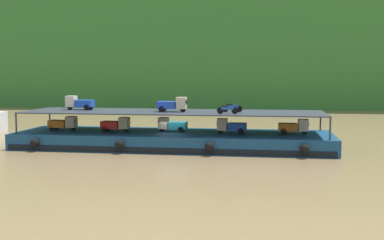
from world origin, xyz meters
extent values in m
plane|color=olive|center=(0.00, 0.00, 0.00)|extent=(400.00, 400.00, 0.00)
cube|color=#33702D|center=(0.00, 65.27, 19.19)|extent=(124.13, 29.16, 38.39)
cube|color=navy|center=(0.00, 0.00, 0.75)|extent=(29.98, 8.02, 1.50)
cube|color=black|center=(0.00, -4.03, 0.35)|extent=(29.38, 0.06, 0.50)
sphere|color=black|center=(-11.99, -4.25, 0.85)|extent=(0.80, 0.80, 0.80)
sphere|color=black|center=(-4.00, -4.25, 0.85)|extent=(0.80, 0.80, 0.80)
sphere|color=black|center=(4.00, -4.25, 0.85)|extent=(0.80, 0.80, 0.80)
sphere|color=black|center=(11.99, -4.25, 0.85)|extent=(0.80, 0.80, 0.80)
cylinder|color=#2D333D|center=(14.11, 3.53, 2.50)|extent=(0.16, 0.16, 2.00)
cylinder|color=#2D333D|center=(14.11, -3.53, 2.50)|extent=(0.16, 0.16, 2.00)
cylinder|color=#2D333D|center=(-14.11, 3.53, 2.50)|extent=(0.16, 0.16, 2.00)
cylinder|color=#2D333D|center=(-14.11, -3.53, 2.50)|extent=(0.16, 0.16, 2.00)
cube|color=#2D333D|center=(0.00, 0.00, 3.45)|extent=(28.38, 7.22, 0.10)
cube|color=orange|center=(-11.66, 0.15, 2.13)|extent=(1.71, 1.22, 0.70)
cube|color=beige|center=(-10.26, 0.13, 2.33)|extent=(0.91, 1.01, 1.10)
cube|color=#19232D|center=(-9.79, 0.12, 2.44)|extent=(0.05, 0.85, 0.38)
cylinder|color=black|center=(-10.11, 0.13, 1.78)|extent=(0.56, 0.15, 0.56)
cylinder|color=black|center=(-12.07, -0.38, 1.78)|extent=(0.56, 0.15, 0.56)
cylinder|color=black|center=(-12.06, 0.68, 1.78)|extent=(0.56, 0.15, 0.56)
cube|color=red|center=(-6.17, -0.11, 2.13)|extent=(1.71, 1.22, 0.70)
cube|color=#C6B793|center=(-4.77, -0.13, 2.33)|extent=(0.91, 1.01, 1.10)
cube|color=#19232D|center=(-4.30, -0.13, 2.44)|extent=(0.05, 0.85, 0.38)
cylinder|color=black|center=(-4.62, -0.13, 1.78)|extent=(0.56, 0.15, 0.56)
cylinder|color=black|center=(-6.58, -0.64, 1.78)|extent=(0.56, 0.15, 0.56)
cylinder|color=black|center=(-6.57, 0.42, 1.78)|extent=(0.56, 0.15, 0.56)
cube|color=teal|center=(0.41, 0.34, 2.13)|extent=(1.74, 1.26, 0.70)
cube|color=#C6B793|center=(-0.99, 0.38, 2.33)|extent=(0.93, 1.03, 1.10)
cube|color=#19232D|center=(-1.46, 0.40, 2.44)|extent=(0.07, 0.85, 0.38)
cylinder|color=black|center=(-1.14, 0.39, 1.78)|extent=(0.56, 0.16, 0.56)
cylinder|color=black|center=(0.83, 0.85, 1.78)|extent=(0.56, 0.16, 0.56)
cylinder|color=black|center=(0.80, -0.21, 1.78)|extent=(0.56, 0.16, 0.56)
cube|color=#1E47B7|center=(6.13, -0.07, 2.13)|extent=(1.76, 1.29, 0.70)
cube|color=beige|center=(4.73, 0.00, 2.33)|extent=(0.95, 1.04, 1.10)
cube|color=#19232D|center=(4.26, 0.02, 2.44)|extent=(0.08, 0.85, 0.38)
cylinder|color=black|center=(4.58, 0.01, 1.78)|extent=(0.57, 0.17, 0.56)
cylinder|color=black|center=(6.56, 0.44, 1.78)|extent=(0.57, 0.17, 0.56)
cylinder|color=black|center=(6.50, -0.62, 1.78)|extent=(0.57, 0.17, 0.56)
cube|color=orange|center=(10.80, 0.40, 2.13)|extent=(1.73, 1.25, 0.70)
cube|color=beige|center=(12.19, 0.44, 2.33)|extent=(0.93, 1.03, 1.10)
cube|color=#19232D|center=(12.66, 0.45, 2.44)|extent=(0.06, 0.85, 0.38)
cylinder|color=black|center=(12.34, 0.44, 1.78)|extent=(0.56, 0.16, 0.56)
cylinder|color=black|center=(10.41, -0.14, 1.78)|extent=(0.56, 0.16, 0.56)
cylinder|color=black|center=(10.38, 0.92, 1.78)|extent=(0.56, 0.16, 0.56)
cube|color=#1E47B7|center=(-9.07, 0.74, 4.13)|extent=(1.72, 1.22, 0.70)
cube|color=beige|center=(-10.47, 0.76, 4.33)|extent=(0.91, 1.01, 1.10)
cube|color=#19232D|center=(-10.94, 0.76, 4.44)|extent=(0.05, 0.85, 0.38)
cylinder|color=black|center=(-10.62, 0.76, 3.78)|extent=(0.56, 0.15, 0.56)
cylinder|color=black|center=(-8.67, 1.26, 3.78)|extent=(0.56, 0.15, 0.56)
cylinder|color=black|center=(-8.68, 0.20, 3.78)|extent=(0.56, 0.15, 0.56)
cube|color=#1E47B7|center=(-0.50, -0.43, 4.13)|extent=(1.71, 1.21, 0.70)
cube|color=#C6B793|center=(0.90, -0.44, 4.33)|extent=(0.91, 1.01, 1.10)
cube|color=#19232D|center=(1.37, -0.44, 4.44)|extent=(0.05, 0.85, 0.38)
cylinder|color=black|center=(1.05, -0.44, 3.78)|extent=(0.56, 0.14, 0.56)
cylinder|color=black|center=(-0.90, -0.95, 3.78)|extent=(0.56, 0.14, 0.56)
cylinder|color=black|center=(-0.89, 0.11, 3.78)|extent=(0.56, 0.14, 0.56)
cylinder|color=black|center=(6.02, -2.11, 3.80)|extent=(0.61, 0.15, 0.60)
cylinder|color=black|center=(4.72, -2.22, 3.80)|extent=(0.61, 0.15, 0.60)
cube|color=#1E4C99|center=(5.37, -2.17, 4.02)|extent=(1.11, 0.29, 0.28)
cube|color=black|center=(5.12, -2.19, 4.20)|extent=(0.61, 0.25, 0.12)
cylinder|color=#B2B2B7|center=(5.92, -2.12, 4.35)|extent=(0.09, 0.55, 0.04)
cylinder|color=black|center=(6.30, 0.05, 3.80)|extent=(0.61, 0.15, 0.60)
cylinder|color=black|center=(5.00, -0.05, 3.80)|extent=(0.61, 0.15, 0.60)
cube|color=#1E4C99|center=(5.65, 0.00, 4.02)|extent=(1.11, 0.29, 0.28)
cube|color=black|center=(5.40, -0.02, 4.20)|extent=(0.61, 0.25, 0.12)
cylinder|color=#B2B2B7|center=(6.20, 0.05, 4.35)|extent=(0.09, 0.55, 0.04)
camera|label=1|loc=(8.58, -44.82, 7.02)|focal=44.94mm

